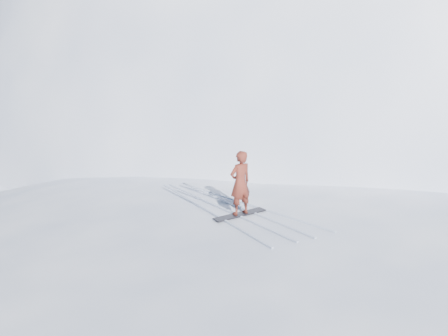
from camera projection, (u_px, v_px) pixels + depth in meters
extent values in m
ellipsoid|color=white|center=(320.00, 288.00, 14.63)|extent=(36.00, 28.00, 4.80)
ellipsoid|color=white|center=(356.00, 123.00, 43.57)|extent=(60.00, 56.00, 56.00)
ellipsoid|color=white|center=(275.00, 149.00, 33.24)|extent=(28.00, 24.00, 18.00)
ellipsoid|color=white|center=(187.00, 268.00, 15.96)|extent=(7.00, 6.30, 1.00)
ellipsoid|color=white|center=(438.00, 241.00, 18.06)|extent=(4.00, 3.60, 0.60)
cube|color=black|center=(240.00, 214.00, 13.73)|extent=(1.65, 0.54, 0.03)
imported|color=maroon|center=(240.00, 183.00, 13.51)|extent=(0.70, 0.52, 1.78)
cube|color=silver|center=(209.00, 210.00, 14.03)|extent=(0.59, 5.98, 0.04)
cube|color=silver|center=(223.00, 208.00, 14.22)|extent=(1.13, 5.91, 0.04)
cube|color=silver|center=(238.00, 206.00, 14.42)|extent=(1.23, 5.90, 0.04)
cube|color=silver|center=(248.00, 204.00, 14.57)|extent=(1.90, 5.73, 0.04)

